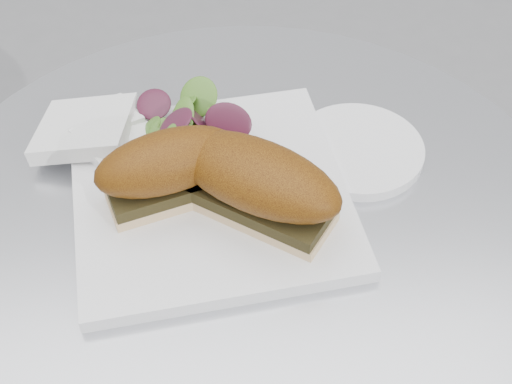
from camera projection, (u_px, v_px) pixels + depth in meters
table at (247, 346)px, 0.91m from camera, size 0.70×0.70×0.73m
plate at (210, 193)px, 0.74m from camera, size 0.32×0.32×0.02m
sandwich_left at (168, 168)px, 0.70m from camera, size 0.16×0.11×0.08m
sandwich_right at (257, 182)px, 0.68m from camera, size 0.19×0.16×0.08m
salad at (184, 119)px, 0.77m from camera, size 0.12×0.12×0.05m
napkin at (104, 143)px, 0.79m from camera, size 0.18×0.18×0.02m
saucer at (358, 150)px, 0.79m from camera, size 0.15×0.15×0.01m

